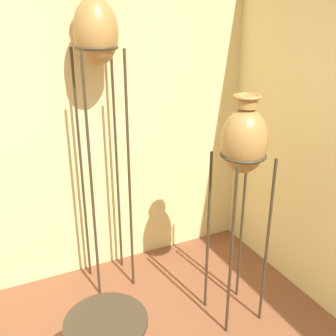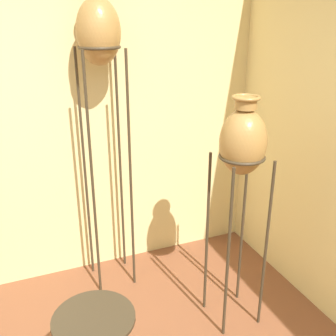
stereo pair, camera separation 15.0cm
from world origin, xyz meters
name	(u,v)px [view 1 (the left image)]	position (x,y,z in m)	size (l,w,h in m)	color
wall_back	(2,121)	(0.00, 1.98, 1.35)	(7.91, 0.06, 2.70)	beige
vase_stand_tall	(97,42)	(0.64, 1.71, 1.88)	(0.30, 0.30, 2.23)	#382D1E
vase_stand_medium	(244,145)	(1.32, 0.96, 1.29)	(0.31, 0.31, 1.60)	#382D1E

